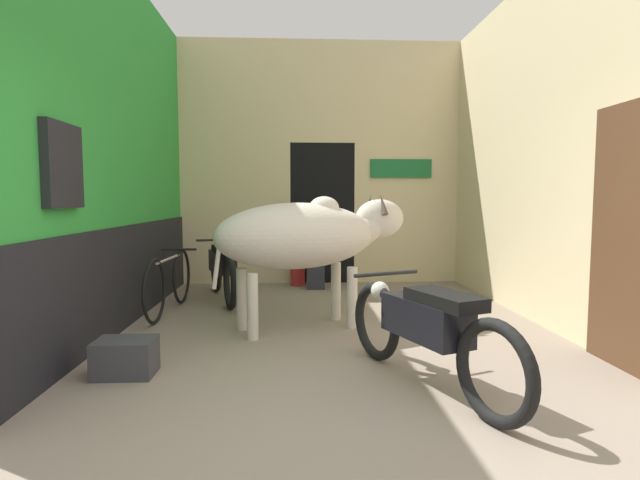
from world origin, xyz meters
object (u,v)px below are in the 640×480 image
object	(u,v)px
cow	(308,235)
bicycle	(169,282)
shopkeeper_seated	(315,244)
motorcycle_near	(426,327)
plastic_stool	(298,269)
crate	(125,357)
motorcycle_far	(222,267)

from	to	relation	value
cow	bicycle	distance (m)	1.90
bicycle	shopkeeper_seated	world-z (taller)	shopkeeper_seated
cow	shopkeeper_seated	bearing A→B (deg)	85.61
motorcycle_near	plastic_stool	distance (m)	4.34
shopkeeper_seated	crate	xyz separation A→B (m)	(-1.61, -3.66, -0.52)
crate	motorcycle_far	bearing A→B (deg)	83.24
cow	bicycle	size ratio (longest dim) A/B	1.23
cow	plastic_stool	size ratio (longest dim) A/B	4.59
bicycle	shopkeeper_seated	xyz separation A→B (m)	(1.79, 1.54, 0.30)
bicycle	motorcycle_far	bearing A→B (deg)	54.16
motorcycle_near	crate	world-z (taller)	motorcycle_near
cow	bicycle	xyz separation A→B (m)	(-1.62, 0.78, -0.61)
motorcycle_near	crate	distance (m)	2.27
bicycle	shopkeeper_seated	size ratio (longest dim) A/B	1.42
shopkeeper_seated	plastic_stool	world-z (taller)	shopkeeper_seated
plastic_stool	shopkeeper_seated	bearing A→B (deg)	-41.87
bicycle	motorcycle_near	bearing A→B (deg)	-45.73
motorcycle_near	shopkeeper_seated	xyz separation A→B (m)	(-0.62, 4.01, 0.22)
shopkeeper_seated	plastic_stool	size ratio (longest dim) A/B	2.62
motorcycle_near	motorcycle_far	bearing A→B (deg)	120.61
plastic_stool	motorcycle_near	bearing A→B (deg)	-78.28
bicycle	plastic_stool	distance (m)	2.34
motorcycle_far	plastic_stool	world-z (taller)	motorcycle_far
motorcycle_near	plastic_stool	bearing A→B (deg)	101.72
crate	plastic_stool	bearing A→B (deg)	70.96
motorcycle_near	crate	xyz separation A→B (m)	(-2.23, 0.35, -0.30)
motorcycle_far	bicycle	xyz separation A→B (m)	(-0.52, -0.72, -0.08)
motorcycle_near	motorcycle_far	world-z (taller)	motorcycle_far
shopkeeper_seated	crate	distance (m)	4.03
motorcycle_far	plastic_stool	distance (m)	1.47
motorcycle_far	shopkeeper_seated	bearing A→B (deg)	32.63
motorcycle_far	plastic_stool	bearing A→B (deg)	46.23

